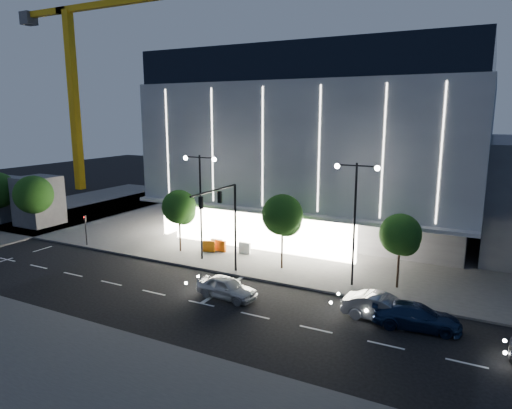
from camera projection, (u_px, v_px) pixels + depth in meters
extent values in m
plane|color=black|center=(190.00, 290.00, 32.30)|extent=(160.00, 160.00, 0.00)
cube|color=#474747|center=(352.00, 225.00, 50.93)|extent=(70.00, 40.00, 0.15)
cube|color=#474747|center=(122.00, 404.00, 19.59)|extent=(70.00, 10.00, 0.15)
cube|color=#474747|center=(33.00, 218.00, 54.52)|extent=(16.00, 50.00, 0.15)
cube|color=#4C4C51|center=(336.00, 206.00, 51.45)|extent=(28.00, 21.00, 4.00)
cube|color=gray|center=(332.00, 141.00, 48.24)|extent=(30.00, 25.00, 11.00)
cube|color=black|center=(334.00, 72.00, 46.86)|extent=(29.40, 24.50, 3.00)
cube|color=white|center=(258.00, 230.00, 41.23)|extent=(18.00, 0.40, 3.60)
cube|color=white|center=(194.00, 208.00, 50.71)|extent=(0.40, 10.00, 3.60)
cube|color=gray|center=(285.00, 212.00, 38.59)|extent=(30.00, 2.00, 0.30)
cube|color=white|center=(284.00, 148.00, 37.34)|extent=(24.00, 0.06, 10.00)
cylinder|color=black|center=(235.00, 229.00, 35.34)|extent=(0.18, 0.18, 7.00)
cylinder|color=black|center=(214.00, 190.00, 32.13)|extent=(0.14, 5.80, 0.14)
cube|color=black|center=(220.00, 197.00, 32.86)|extent=(0.28, 0.18, 0.85)
cube|color=black|center=(201.00, 203.00, 30.77)|extent=(0.28, 0.18, 0.85)
sphere|color=#FF0C0C|center=(218.00, 193.00, 32.85)|extent=(0.14, 0.14, 0.14)
cylinder|color=black|center=(201.00, 209.00, 38.00)|extent=(0.16, 0.16, 9.00)
cylinder|color=black|center=(193.00, 157.00, 37.47)|extent=(1.40, 0.10, 0.10)
cylinder|color=black|center=(207.00, 158.00, 36.84)|extent=(1.40, 0.10, 0.10)
sphere|color=white|center=(186.00, 158.00, 37.80)|extent=(0.36, 0.36, 0.36)
sphere|color=white|center=(214.00, 159.00, 36.54)|extent=(0.36, 0.36, 0.36)
cylinder|color=black|center=(354.00, 226.00, 32.13)|extent=(0.16, 0.16, 9.00)
cylinder|color=black|center=(347.00, 165.00, 31.61)|extent=(1.40, 0.10, 0.10)
cylinder|color=black|center=(367.00, 166.00, 30.97)|extent=(1.40, 0.10, 0.10)
sphere|color=white|center=(337.00, 166.00, 31.94)|extent=(0.36, 0.36, 0.36)
sphere|color=white|center=(377.00, 168.00, 30.68)|extent=(0.36, 0.36, 0.36)
cylinder|color=black|center=(86.00, 231.00, 42.69)|extent=(0.12, 0.12, 3.00)
cube|color=black|center=(85.00, 219.00, 42.45)|extent=(0.22, 0.16, 0.55)
sphere|color=#FF0C0C|center=(84.00, 217.00, 42.33)|extent=(0.10, 0.10, 0.10)
cube|color=gold|center=(74.00, 103.00, 72.87)|extent=(1.20, 1.20, 28.00)
cube|color=gold|center=(116.00, 2.00, 65.61)|extent=(24.00, 0.90, 0.90)
cube|color=gold|center=(45.00, 13.00, 72.37)|extent=(10.00, 0.90, 0.90)
cube|color=#4C4C51|center=(29.00, 19.00, 74.28)|extent=(2.00, 2.00, 2.00)
cylinder|color=black|center=(180.00, 232.00, 40.73)|extent=(0.16, 0.16, 3.78)
sphere|color=#173D10|center=(179.00, 207.00, 40.28)|extent=(3.02, 3.02, 3.02)
sphere|color=#173D10|center=(183.00, 213.00, 40.42)|extent=(2.16, 2.16, 2.16)
sphere|color=#173D10|center=(176.00, 210.00, 40.32)|extent=(1.94, 1.94, 1.94)
cylinder|color=black|center=(282.00, 245.00, 36.20)|extent=(0.16, 0.16, 4.06)
sphere|color=#173D10|center=(282.00, 215.00, 35.71)|extent=(3.25, 3.25, 3.25)
sphere|color=#173D10|center=(287.00, 222.00, 35.86)|extent=(2.32, 2.32, 2.32)
sphere|color=#173D10|center=(279.00, 219.00, 35.76)|extent=(2.09, 2.09, 2.09)
cylinder|color=black|center=(398.00, 265.00, 32.18)|extent=(0.16, 0.16, 3.64)
sphere|color=#173D10|center=(400.00, 234.00, 31.74)|extent=(2.91, 2.91, 2.91)
sphere|color=#173D10|center=(405.00, 241.00, 31.88)|extent=(2.08, 2.08, 2.08)
sphere|color=#173D10|center=(396.00, 239.00, 31.78)|extent=(1.87, 1.87, 1.87)
imported|color=silver|center=(227.00, 287.00, 30.89)|extent=(4.48, 2.11, 1.48)
imported|color=#A7A9AF|center=(383.00, 308.00, 27.49)|extent=(4.86, 1.93, 1.57)
imported|color=#132448|center=(417.00, 316.00, 26.54)|extent=(5.22, 2.68, 1.45)
cube|color=#F35F0D|center=(221.00, 246.00, 40.90)|extent=(1.12, 0.38, 1.00)
cube|color=white|center=(245.00, 248.00, 40.26)|extent=(1.11, 0.30, 1.00)
cube|color=orange|center=(209.00, 246.00, 40.77)|extent=(1.13, 0.56, 1.00)
cube|color=silver|center=(217.00, 244.00, 41.36)|extent=(1.12, 0.37, 1.00)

